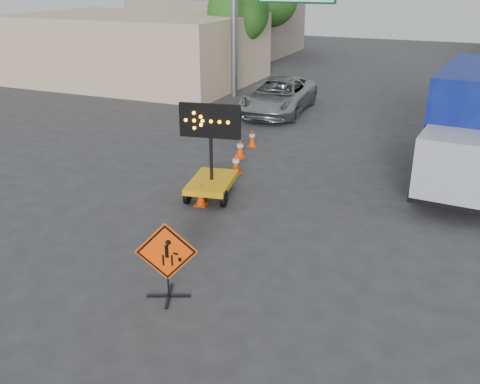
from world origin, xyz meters
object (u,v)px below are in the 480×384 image
Objects in this scene: construction_sign at (167,259)px; arrow_board at (212,176)px; pickup_truck at (279,96)px; box_truck at (472,131)px.

arrow_board is at bearing 83.26° from construction_sign.
pickup_truck is at bearing 88.23° from arrow_board.
arrow_board reaches higher than construction_sign.
pickup_truck is at bearing 148.98° from box_truck.
construction_sign is 11.26m from box_truck.
construction_sign is 0.60× the size of arrow_board.
box_truck is at bearing 22.65° from arrow_board.
box_truck reaches higher than construction_sign.
box_truck is (8.69, -6.18, 0.80)m from pickup_truck.
construction_sign reaches higher than pickup_truck.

